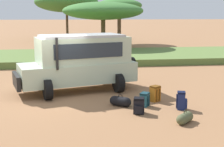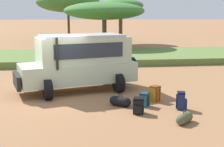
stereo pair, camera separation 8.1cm
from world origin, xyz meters
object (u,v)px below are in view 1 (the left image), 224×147
backpack_beside_front_wheel (144,100)px  duffel_bag_low_black_case (120,101)px  acacia_tree_left_mid (67,2)px  duffel_bag_soft_canvas (185,118)px  safari_vehicle (80,61)px  backpack_near_rear_wheel (155,94)px  acacia_tree_centre_back (103,11)px  acacia_tree_right_mid (119,6)px  backpack_cluster_center (139,106)px  backpack_outermost (181,101)px

backpack_beside_front_wheel → duffel_bag_low_black_case: bearing=171.1°
acacia_tree_left_mid → duffel_bag_soft_canvas: bearing=-83.0°
backpack_beside_front_wheel → duffel_bag_soft_canvas: backpack_beside_front_wheel is taller
safari_vehicle → duffel_bag_low_black_case: (1.37, -2.58, -1.12)m
backpack_near_rear_wheel → acacia_tree_centre_back: bearing=90.9°
safari_vehicle → backpack_beside_front_wheel: bearing=-50.5°
duffel_bag_soft_canvas → safari_vehicle: bearing=123.5°
acacia_tree_left_mid → acacia_tree_right_mid: size_ratio=1.71×
backpack_cluster_center → acacia_tree_right_mid: bearing=82.6°
backpack_beside_front_wheel → backpack_outermost: (1.21, -0.55, 0.07)m
safari_vehicle → backpack_near_rear_wheel: 3.64m
duffel_bag_soft_canvas → acacia_tree_left_mid: size_ratio=0.08×
backpack_outermost → acacia_tree_left_mid: size_ratio=0.08×
backpack_cluster_center → acacia_tree_right_mid: acacia_tree_right_mid is taller
duffel_bag_low_black_case → backpack_beside_front_wheel: bearing=-8.9°
duffel_bag_low_black_case → backpack_outermost: bearing=-18.3°
acacia_tree_left_mid → backpack_outermost: bearing=-82.0°
safari_vehicle → duffel_bag_low_black_case: bearing=-62.0°
safari_vehicle → acacia_tree_right_mid: bearing=76.6°
backpack_near_rear_wheel → backpack_outermost: bearing=-60.3°
safari_vehicle → backpack_beside_front_wheel: 3.67m
backpack_near_rear_wheel → safari_vehicle: bearing=142.7°
backpack_beside_front_wheel → acacia_tree_right_mid: 24.41m
acacia_tree_left_mid → acacia_tree_right_mid: 7.66m
backpack_beside_front_wheel → acacia_tree_left_mid: 29.41m
duffel_bag_low_black_case → acacia_tree_centre_back: bearing=86.0°
backpack_near_rear_wheel → duffel_bag_soft_canvas: 2.52m
backpack_outermost → backpack_beside_front_wheel: bearing=155.6°
safari_vehicle → acacia_tree_right_mid: acacia_tree_right_mid is taller
safari_vehicle → acacia_tree_centre_back: bearing=79.9°
backpack_beside_front_wheel → acacia_tree_centre_back: size_ratio=0.07×
backpack_beside_front_wheel → duffel_bag_soft_canvas: bearing=-66.6°
backpack_beside_front_wheel → duffel_bag_soft_canvas: 2.08m
duffel_bag_low_black_case → acacia_tree_right_mid: acacia_tree_right_mid is taller
duffel_bag_soft_canvas → acacia_tree_centre_back: bearing=91.6°
backpack_outermost → acacia_tree_right_mid: acacia_tree_right_mid is taller
safari_vehicle → acacia_tree_right_mid: (5.07, 21.21, 2.86)m
duffel_bag_low_black_case → duffel_bag_soft_canvas: 2.65m
safari_vehicle → acacia_tree_left_mid: (-0.71, 26.21, 3.40)m
safari_vehicle → backpack_outermost: safari_vehicle is taller
backpack_cluster_center → duffel_bag_low_black_case: bearing=117.3°
backpack_near_rear_wheel → duffel_bag_soft_canvas: size_ratio=0.94×
duffel_bag_soft_canvas → acacia_tree_left_mid: (-3.77, 30.83, 4.53)m
acacia_tree_centre_back → backpack_near_rear_wheel: bearing=-89.1°
acacia_tree_left_mid → backpack_beside_front_wheel: bearing=-84.2°
duffel_bag_low_black_case → duffel_bag_soft_canvas: duffel_bag_low_black_case is taller
acacia_tree_centre_back → duffel_bag_low_black_case: bearing=-94.0°
safari_vehicle → duffel_bag_low_black_case: 3.13m
backpack_beside_front_wheel → backpack_cluster_center: bearing=-115.2°
backpack_near_rear_wheel → acacia_tree_left_mid: size_ratio=0.07×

